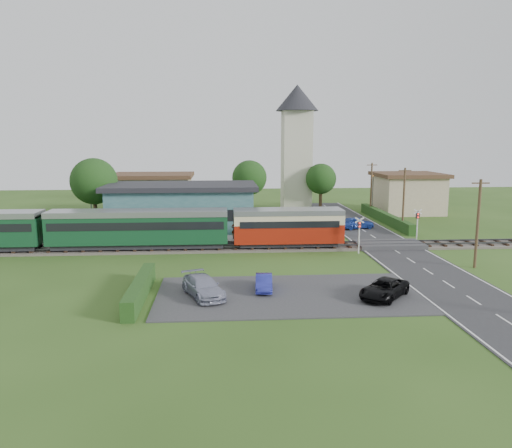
{
  "coord_description": "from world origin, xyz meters",
  "views": [
    {
      "loc": [
        -5.75,
        -43.04,
        9.99
      ],
      "look_at": [
        -2.46,
        4.0,
        2.02
      ],
      "focal_mm": 35.0,
      "sensor_mm": 36.0,
      "label": 1
    }
  ],
  "objects": [
    {
      "name": "car_park_dark",
      "position": [
        4.5,
        -13.19,
        0.67
      ],
      "size": [
        4.26,
        4.46,
        1.18
      ],
      "primitive_type": "imported",
      "rotation": [
        0.0,
        0.0,
        -0.72
      ],
      "color": "black",
      "rests_on": "car_park"
    },
    {
      "name": "streetlamp_east",
      "position": [
        16.0,
        27.0,
        3.04
      ],
      "size": [
        0.3,
        0.3,
        5.15
      ],
      "color": "#3F3F47",
      "rests_on": "ground"
    },
    {
      "name": "house_west",
      "position": [
        -15.0,
        25.0,
        2.79
      ],
      "size": [
        10.8,
        8.8,
        5.5
      ],
      "color": "tan",
      "rests_on": "ground"
    },
    {
      "name": "tree_b",
      "position": [
        -2.0,
        23.0,
        5.02
      ],
      "size": [
        4.6,
        4.6,
        7.34
      ],
      "color": "#332316",
      "rests_on": "ground"
    },
    {
      "name": "equipment_hut",
      "position": [
        -18.0,
        5.2,
        1.75
      ],
      "size": [
        2.3,
        2.3,
        2.55
      ],
      "color": "beige",
      "rests_on": "platform"
    },
    {
      "name": "railway_track",
      "position": [
        0.0,
        2.0,
        0.11
      ],
      "size": [
        76.0,
        3.2,
        0.49
      ],
      "color": "#4C443D",
      "rests_on": "ground"
    },
    {
      "name": "crossing_signal_far",
      "position": [
        13.6,
        4.39,
        2.14
      ],
      "size": [
        0.84,
        0.28,
        3.28
      ],
      "color": "silver",
      "rests_on": "ground"
    },
    {
      "name": "hedge_roadside",
      "position": [
        14.2,
        16.0,
        0.6
      ],
      "size": [
        0.8,
        18.0,
        1.2
      ],
      "primitive_type": "cube",
      "color": "#193814",
      "rests_on": "ground"
    },
    {
      "name": "house_east",
      "position": [
        20.0,
        24.0,
        2.8
      ],
      "size": [
        8.8,
        8.8,
        5.5
      ],
      "color": "tan",
      "rests_on": "ground"
    },
    {
      "name": "road",
      "position": [
        10.0,
        0.0,
        0.03
      ],
      "size": [
        6.0,
        70.0,
        0.05
      ],
      "primitive_type": "cube",
      "color": "#28282B",
      "rests_on": "ground"
    },
    {
      "name": "ground",
      "position": [
        0.0,
        0.0,
        0.0
      ],
      "size": [
        120.0,
        120.0,
        0.0
      ],
      "primitive_type": "plane",
      "color": "#2D4C19"
    },
    {
      "name": "train",
      "position": [
        -16.42,
        2.0,
        2.18
      ],
      "size": [
        43.2,
        2.9,
        3.4
      ],
      "color": "#232328",
      "rests_on": "ground"
    },
    {
      "name": "car_park",
      "position": [
        -1.5,
        -12.0,
        0.04
      ],
      "size": [
        17.0,
        9.0,
        0.08
      ],
      "primitive_type": "cube",
      "color": "#333335",
      "rests_on": "ground"
    },
    {
      "name": "utility_pole_d",
      "position": [
        14.2,
        22.0,
        3.63
      ],
      "size": [
        1.4,
        0.22,
        7.0
      ],
      "color": "#473321",
      "rests_on": "ground"
    },
    {
      "name": "church_tower",
      "position": [
        5.0,
        28.0,
        10.23
      ],
      "size": [
        6.0,
        6.0,
        17.6
      ],
      "color": "beige",
      "rests_on": "ground"
    },
    {
      "name": "utility_pole_b",
      "position": [
        14.2,
        -6.0,
        3.63
      ],
      "size": [
        1.4,
        0.22,
        7.0
      ],
      "color": "#473321",
      "rests_on": "ground"
    },
    {
      "name": "hedge_carpark",
      "position": [
        -11.0,
        -12.0,
        0.6
      ],
      "size": [
        0.8,
        9.0,
        1.2
      ],
      "primitive_type": "cube",
      "color": "#193814",
      "rests_on": "ground"
    },
    {
      "name": "utility_pole_c",
      "position": [
        14.2,
        10.0,
        3.63
      ],
      "size": [
        1.4,
        0.22,
        7.0
      ],
      "color": "#473321",
      "rests_on": "ground"
    },
    {
      "name": "station_building",
      "position": [
        -10.0,
        10.99,
        2.69
      ],
      "size": [
        16.0,
        9.0,
        5.3
      ],
      "color": "#33656A",
      "rests_on": "ground"
    },
    {
      "name": "pedestrian_far",
      "position": [
        -16.81,
        5.54,
        1.19
      ],
      "size": [
        0.75,
        0.85,
        1.48
      ],
      "primitive_type": "imported",
      "rotation": [
        0.0,
        0.0,
        1.88
      ],
      "color": "gray",
      "rests_on": "platform"
    },
    {
      "name": "pedestrian_near",
      "position": [
        -4.5,
        4.72,
        1.36
      ],
      "size": [
        0.74,
        0.57,
        1.82
      ],
      "primitive_type": "imported",
      "rotation": [
        0.0,
        0.0,
        3.35
      ],
      "color": "gray",
      "rests_on": "platform"
    },
    {
      "name": "car_on_road",
      "position": [
        9.48,
        11.65,
        0.73
      ],
      "size": [
        4.28,
        2.57,
        1.36
      ],
      "primitive_type": "imported",
      "rotation": [
        0.0,
        0.0,
        1.83
      ],
      "color": "#1B3795",
      "rests_on": "road"
    },
    {
      "name": "car_park_silver",
      "position": [
        -6.98,
        -12.13,
        0.73
      ],
      "size": [
        3.33,
        4.81,
        1.29
      ],
      "primitive_type": "imported",
      "rotation": [
        0.0,
        0.0,
        0.38
      ],
      "color": "#9295AC",
      "rests_on": "car_park"
    },
    {
      "name": "car_park_blue",
      "position": [
        -2.98,
        -11.01,
        0.6
      ],
      "size": [
        1.33,
        3.2,
        1.03
      ],
      "primitive_type": "imported",
      "rotation": [
        0.0,
        0.0,
        -0.08
      ],
      "color": "navy",
      "rests_on": "car_park"
    },
    {
      "name": "hedge_station",
      "position": [
        -10.0,
        15.5,
        0.65
      ],
      "size": [
        22.0,
        0.8,
        1.3
      ],
      "primitive_type": "cube",
      "color": "#193814",
      "rests_on": "ground"
    },
    {
      "name": "streetlamp_west",
      "position": [
        -22.0,
        20.0,
        3.04
      ],
      "size": [
        0.3,
        0.3,
        5.15
      ],
      "color": "#3F3F47",
      "rests_on": "ground"
    },
    {
      "name": "crossing_deck",
      "position": [
        10.0,
        2.0,
        0.23
      ],
      "size": [
        6.2,
        3.4,
        0.45
      ],
      "primitive_type": "cube",
      "color": "#333335",
      "rests_on": "ground"
    },
    {
      "name": "tree_c",
      "position": [
        8.0,
        25.0,
        4.65
      ],
      "size": [
        4.2,
        4.2,
        6.78
      ],
      "color": "#332316",
      "rests_on": "ground"
    },
    {
      "name": "platform",
      "position": [
        -10.0,
        5.2,
        0.23
      ],
      "size": [
        30.0,
        3.0,
        0.45
      ],
      "primitive_type": "cube",
      "color": "gray",
      "rests_on": "ground"
    },
    {
      "name": "tree_a",
      "position": [
        -20.0,
        14.0,
        5.38
      ],
      "size": [
        5.2,
        5.2,
        8.0
      ],
      "color": "#332316",
      "rests_on": "ground"
    },
    {
      "name": "crossing_signal_near",
      "position": [
        6.4,
        -0.41,
        2.14
      ],
      "size": [
        0.84,
        0.28,
        3.28
      ],
      "color": "silver",
      "rests_on": "ground"
    }
  ]
}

